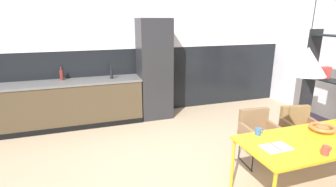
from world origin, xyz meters
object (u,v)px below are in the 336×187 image
at_px(fruit_bowl, 322,128).
at_px(mug_white_ceramic, 326,150).
at_px(refrigerator_column, 154,69).
at_px(pendant_lamp_over_table_near, 307,61).
at_px(open_shelf_unit, 329,82).
at_px(bottle_oil_tall, 112,74).
at_px(dining_table, 319,142).
at_px(bottle_spice_small, 62,75).
at_px(armchair_far_side, 299,125).
at_px(open_book, 276,148).
at_px(armchair_by_stool, 257,129).
at_px(mug_short_terracotta, 258,131).

bearing_deg(fruit_bowl, mug_white_ceramic, -135.64).
height_order(refrigerator_column, fruit_bowl, refrigerator_column).
bearing_deg(pendant_lamp_over_table_near, open_shelf_unit, 33.58).
bearing_deg(open_shelf_unit, bottle_oil_tall, -117.59).
xyz_separation_m(refrigerator_column, open_shelf_unit, (2.68, -1.87, -0.06)).
bearing_deg(dining_table, bottle_spice_small, 131.38).
bearing_deg(open_shelf_unit, pendant_lamp_over_table_near, -56.42).
relative_size(open_shelf_unit, pendant_lamp_over_table_near, 1.42).
xyz_separation_m(open_shelf_unit, pendant_lamp_over_table_near, (-1.96, -1.30, 0.67)).
bearing_deg(pendant_lamp_over_table_near, armchair_far_side, 42.41).
xyz_separation_m(dining_table, open_book, (-0.64, -0.03, 0.05)).
distance_m(fruit_bowl, bottle_spice_small, 4.46).
bearing_deg(open_shelf_unit, armchair_by_stool, -76.58).
distance_m(armchair_by_stool, bottle_spice_small, 3.72).
bearing_deg(armchair_by_stool, pendant_lamp_over_table_near, 82.65).
relative_size(fruit_bowl, bottle_oil_tall, 1.21).
xyz_separation_m(open_book, mug_short_terracotta, (0.03, 0.34, 0.04)).
bearing_deg(bottle_spice_small, refrigerator_column, -5.24).
distance_m(refrigerator_column, armchair_by_stool, 2.52).
bearing_deg(mug_short_terracotta, bottle_oil_tall, 115.81).
bearing_deg(fruit_bowl, armchair_by_stool, 117.17).
height_order(armchair_far_side, mug_short_terracotta, mug_short_terracotta).
height_order(mug_white_ceramic, bottle_spice_small, bottle_spice_small).
relative_size(armchair_far_side, bottle_oil_tall, 3.07).
bearing_deg(open_book, open_shelf_unit, 30.63).
relative_size(bottle_spice_small, pendant_lamp_over_table_near, 0.20).
bearing_deg(armchair_by_stool, refrigerator_column, -62.97).
distance_m(open_book, pendant_lamp_over_table_near, 0.95).
height_order(armchair_far_side, mug_white_ceramic, mug_white_ceramic).
bearing_deg(open_shelf_unit, dining_table, -50.78).
relative_size(armchair_far_side, mug_white_ceramic, 6.40).
relative_size(armchair_far_side, pendant_lamp_over_table_near, 0.58).
relative_size(fruit_bowl, pendant_lamp_over_table_near, 0.23).
distance_m(armchair_by_stool, armchair_far_side, 0.70).
relative_size(mug_white_ceramic, open_shelf_unit, 0.06).
bearing_deg(open_book, armchair_by_stool, 62.82).
distance_m(armchair_by_stool, fruit_bowl, 0.86).
xyz_separation_m(fruit_bowl, mug_white_ceramic, (-0.45, -0.44, 0.00)).
distance_m(armchair_far_side, open_book, 1.45).
distance_m(mug_white_ceramic, bottle_oil_tall, 3.87).
height_order(dining_table, mug_short_terracotta, mug_short_terracotta).
bearing_deg(fruit_bowl, mug_short_terracotta, 168.12).
bearing_deg(refrigerator_column, bottle_spice_small, 174.76).
bearing_deg(open_book, refrigerator_column, 98.15).
bearing_deg(open_book, bottle_spice_small, 124.28).
distance_m(mug_short_terracotta, open_shelf_unit, 2.41).
relative_size(mug_short_terracotta, bottle_oil_tall, 0.46).
relative_size(refrigerator_column, open_book, 6.76).
distance_m(bottle_spice_small, pendant_lamp_over_table_near, 4.25).
relative_size(refrigerator_column, armchair_by_stool, 2.65).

